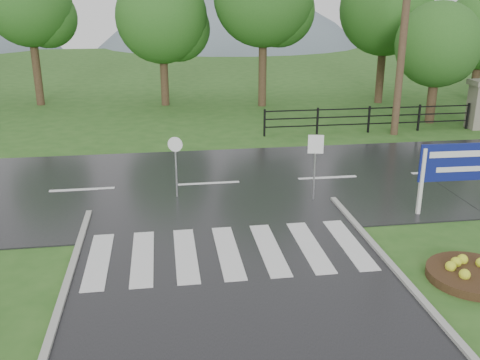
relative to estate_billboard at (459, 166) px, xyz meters
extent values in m
cube|color=black|center=(-6.63, 3.38, -1.40)|extent=(90.00, 8.00, 0.04)
cube|color=silver|center=(-9.63, -1.62, -1.34)|extent=(0.50, 2.80, 0.02)
cube|color=silver|center=(-8.63, -1.62, -1.34)|extent=(0.50, 2.80, 0.02)
cube|color=silver|center=(-7.63, -1.62, -1.34)|extent=(0.50, 2.80, 0.02)
cube|color=silver|center=(-6.63, -1.62, -1.34)|extent=(0.50, 2.80, 0.02)
cube|color=silver|center=(-5.63, -1.62, -1.34)|extent=(0.50, 2.80, 0.02)
cube|color=silver|center=(-4.63, -1.62, -1.34)|extent=(0.50, 2.80, 0.02)
cube|color=silver|center=(-3.63, -1.62, -1.34)|extent=(0.50, 2.80, 0.02)
cube|color=gray|center=(6.37, 9.38, -0.40)|extent=(0.80, 0.80, 2.00)
cube|color=black|center=(1.12, 9.38, -1.00)|extent=(9.50, 0.05, 0.05)
cube|color=black|center=(1.12, 9.38, -0.65)|extent=(9.50, 0.05, 0.05)
cube|color=black|center=(1.12, 9.38, -0.30)|extent=(9.50, 0.05, 0.05)
cube|color=black|center=(-3.63, 9.38, -0.80)|extent=(0.08, 0.08, 1.20)
cube|color=black|center=(5.87, 9.38, -0.80)|extent=(0.08, 0.08, 1.20)
sphere|color=slate|center=(1.37, 58.38, -18.68)|extent=(48.00, 48.00, 48.00)
sphere|color=slate|center=(29.37, 58.38, -14.36)|extent=(36.00, 36.00, 36.00)
cube|color=silver|center=(-1.06, 0.00, -0.43)|extent=(0.10, 0.10, 1.93)
cube|color=navy|center=(0.00, 0.00, 0.10)|extent=(2.32, 0.12, 1.06)
cube|color=white|center=(0.00, -0.03, 0.34)|extent=(1.83, 0.06, 0.17)
cube|color=white|center=(0.00, -0.03, -0.09)|extent=(1.35, 0.05, 0.14)
cylinder|color=#332111|center=(-1.56, -3.58, -1.30)|extent=(1.93, 1.93, 0.19)
cube|color=#939399|center=(-3.67, 1.48, -0.44)|extent=(0.04, 0.04, 1.91)
cube|color=white|center=(-3.67, 1.46, 0.36)|extent=(0.45, 0.11, 0.55)
cylinder|color=#939399|center=(-7.69, 2.31, -0.50)|extent=(0.05, 0.05, 1.78)
cylinder|color=white|center=(-7.69, 2.29, 0.30)|extent=(0.43, 0.14, 0.45)
cylinder|color=#473523|center=(2.14, 8.88, 3.36)|extent=(0.32, 0.32, 9.51)
cylinder|color=#3D2B1C|center=(4.82, 10.88, 0.14)|extent=(0.45, 0.45, 3.08)
sphere|color=#23581B|center=(4.82, 10.88, 2.30)|extent=(3.94, 3.94, 3.94)
camera|label=1|loc=(-8.03, -12.97, 4.40)|focal=40.00mm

